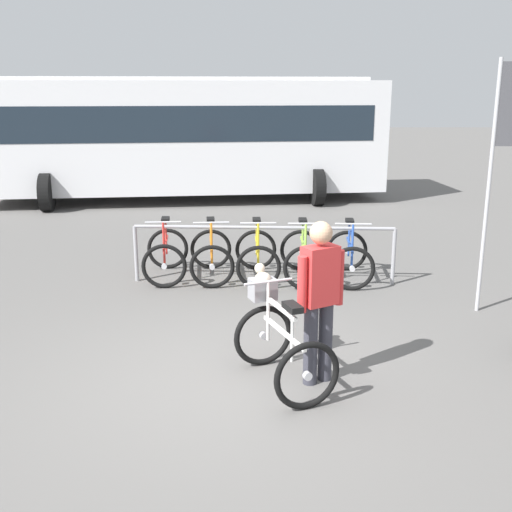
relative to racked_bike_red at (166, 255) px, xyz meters
name	(u,v)px	position (x,y,z in m)	size (l,w,h in m)	color
ground_plane	(229,379)	(1.11, -3.47, -0.37)	(80.00, 80.00, 0.00)	#605E5B
bike_rack_rail	(264,238)	(1.50, -0.25, 0.32)	(3.91, 0.23, 0.88)	#99999E
racked_bike_red	(166,255)	(0.00, 0.00, 0.00)	(0.75, 1.16, 0.97)	black
racked_bike_orange	(212,255)	(0.70, -0.03, 0.00)	(0.75, 1.17, 0.98)	black
racked_bike_yellow	(257,256)	(1.40, -0.06, 0.00)	(0.70, 1.13, 0.97)	black
racked_bike_lime	(303,256)	(2.10, -0.09, 0.00)	(0.66, 1.11, 0.98)	black
racked_bike_blue	(350,257)	(2.80, -0.13, 0.00)	(0.73, 1.13, 0.97)	black
featured_bicycle	(279,335)	(1.61, -3.48, 0.12)	(1.02, 1.26, 1.09)	black
person_with_featured_bike	(320,295)	(2.00, -3.51, 0.54)	(0.47, 0.35, 1.64)	#383842
bus_distant	(184,132)	(-0.47, 6.94, 1.37)	(10.22, 4.15, 3.08)	silver
banner_flag	(504,140)	(4.44, -1.46, 1.86)	(0.45, 0.05, 3.20)	#B2B2B7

